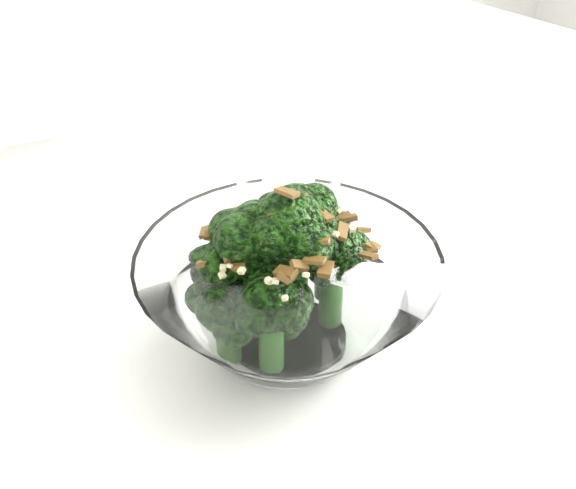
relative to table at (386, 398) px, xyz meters
name	(u,v)px	position (x,y,z in m)	size (l,w,h in m)	color
table	(386,398)	(0.00, 0.00, 0.00)	(1.42, 1.21, 0.75)	white
broccoli_dish	(286,291)	(-0.07, 0.01, 0.11)	(0.19, 0.19, 0.12)	white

